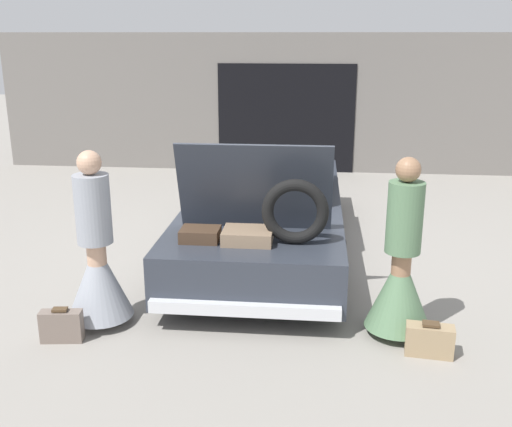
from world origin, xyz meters
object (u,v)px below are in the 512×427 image
object	(u,v)px
car	(266,210)
person_right	(401,274)
person_left	(97,264)
suitcase_beside_right_person	(429,340)
suitcase_beside_left_person	(62,326)

from	to	relation	value
car	person_right	world-z (taller)	person_right
car	person_left	size ratio (longest dim) A/B	2.82
person_left	suitcase_beside_right_person	size ratio (longest dim) A/B	3.98
person_left	person_right	bearing A→B (deg)	101.73
person_left	suitcase_beside_left_person	xyz separation A→B (m)	(-0.23, -0.41, -0.47)
car	person_right	size ratio (longest dim) A/B	2.84
suitcase_beside_left_person	person_right	bearing A→B (deg)	8.32
suitcase_beside_left_person	suitcase_beside_right_person	world-z (taller)	suitcase_beside_left_person
suitcase_beside_left_person	suitcase_beside_right_person	size ratio (longest dim) A/B	0.91
person_right	person_left	bearing A→B (deg)	93.74
person_right	suitcase_beside_left_person	distance (m)	3.21
suitcase_beside_right_person	person_left	bearing A→B (deg)	174.23
person_left	person_right	xyz separation A→B (m)	(2.90, 0.05, -0.00)
person_right	car	bearing A→B (deg)	35.47
person_right	suitcase_beside_left_person	size ratio (longest dim) A/B	4.32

